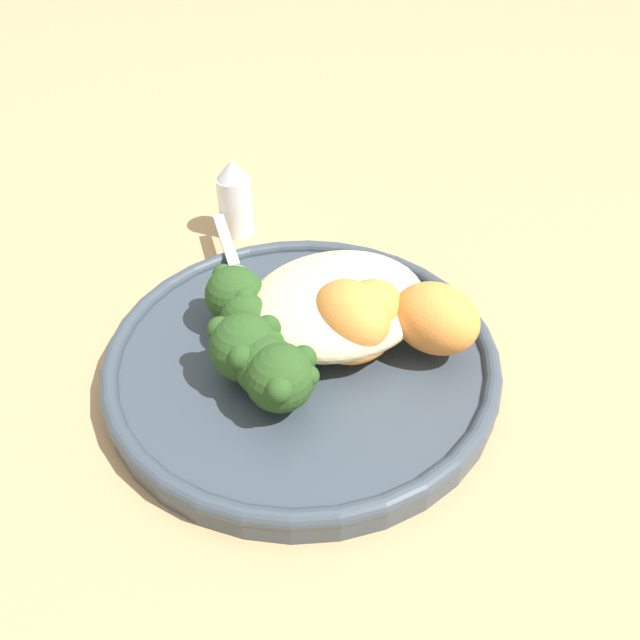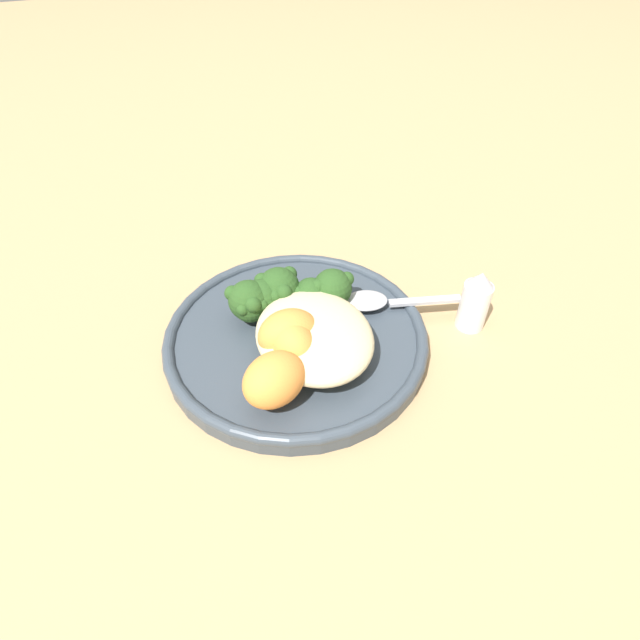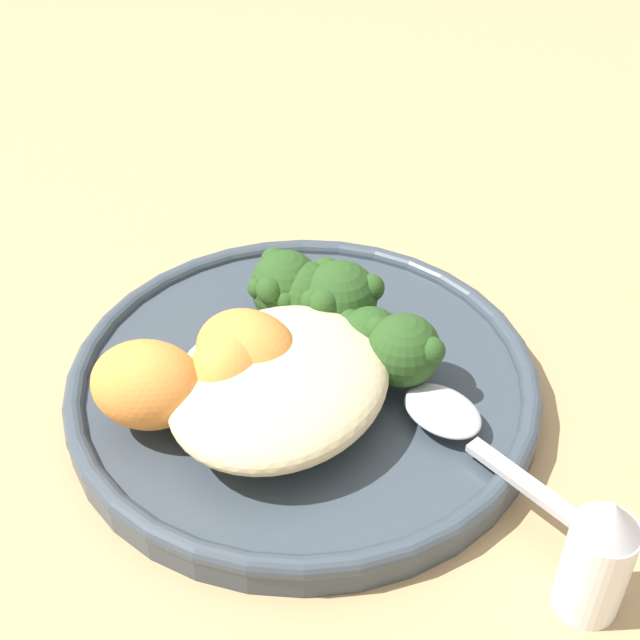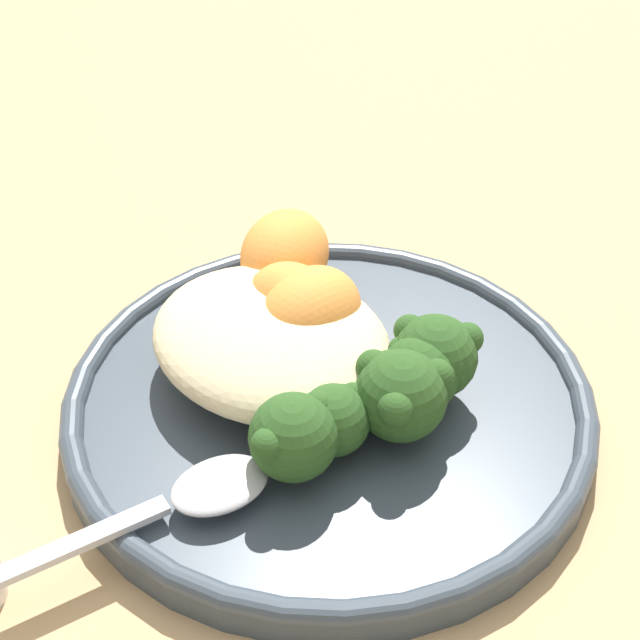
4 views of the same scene
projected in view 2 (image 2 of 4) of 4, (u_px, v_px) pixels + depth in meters
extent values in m
plane|color=tan|center=(308.00, 351.00, 0.51)|extent=(4.00, 4.00, 0.00)
cylinder|color=#38424C|center=(296.00, 339.00, 0.51)|extent=(0.26, 0.26, 0.02)
torus|color=#38424C|center=(296.00, 333.00, 0.50)|extent=(0.27, 0.27, 0.01)
ellipsoid|color=beige|center=(318.00, 334.00, 0.47)|extent=(0.13, 0.11, 0.04)
ellipsoid|color=#ADC675|center=(304.00, 325.00, 0.50)|extent=(0.06, 0.09, 0.01)
sphere|color=#284C1E|center=(332.00, 288.00, 0.52)|extent=(0.04, 0.04, 0.04)
sphere|color=#284C1E|center=(318.00, 286.00, 0.51)|extent=(0.02, 0.02, 0.02)
sphere|color=#284C1E|center=(347.00, 279.00, 0.52)|extent=(0.02, 0.02, 0.02)
ellipsoid|color=#ADC675|center=(300.00, 323.00, 0.50)|extent=(0.06, 0.06, 0.01)
sphere|color=#284C1E|center=(311.00, 294.00, 0.51)|extent=(0.03, 0.03, 0.03)
sphere|color=#284C1E|center=(299.00, 292.00, 0.51)|extent=(0.01, 0.01, 0.01)
sphere|color=#284C1E|center=(323.00, 286.00, 0.51)|extent=(0.01, 0.01, 0.01)
ellipsoid|color=#ADC675|center=(298.00, 323.00, 0.49)|extent=(0.07, 0.05, 0.02)
sphere|color=#284C1E|center=(306.00, 297.00, 0.51)|extent=(0.03, 0.03, 0.03)
sphere|color=#284C1E|center=(295.00, 292.00, 0.51)|extent=(0.01, 0.01, 0.01)
sphere|color=#284C1E|center=(310.00, 300.00, 0.50)|extent=(0.01, 0.01, 0.01)
sphere|color=#284C1E|center=(313.00, 287.00, 0.52)|extent=(0.01, 0.01, 0.01)
ellipsoid|color=#ADC675|center=(288.00, 317.00, 0.50)|extent=(0.07, 0.02, 0.02)
sphere|color=#284C1E|center=(279.00, 288.00, 0.51)|extent=(0.04, 0.04, 0.04)
sphere|color=#284C1E|center=(262.00, 281.00, 0.51)|extent=(0.02, 0.02, 0.02)
sphere|color=#284C1E|center=(284.00, 292.00, 0.50)|extent=(0.02, 0.02, 0.02)
sphere|color=#284C1E|center=(289.00, 274.00, 0.52)|extent=(0.02, 0.02, 0.02)
ellipsoid|color=#ADC675|center=(284.00, 323.00, 0.49)|extent=(0.07, 0.04, 0.02)
sphere|color=#284C1E|center=(262.00, 297.00, 0.51)|extent=(0.04, 0.04, 0.04)
sphere|color=#284C1E|center=(249.00, 288.00, 0.51)|extent=(0.01, 0.01, 0.01)
sphere|color=#284C1E|center=(255.00, 301.00, 0.49)|extent=(0.01, 0.01, 0.01)
sphere|color=#284C1E|center=(275.00, 296.00, 0.50)|extent=(0.01, 0.01, 0.01)
sphere|color=#284C1E|center=(268.00, 283.00, 0.51)|extent=(0.01, 0.01, 0.01)
ellipsoid|color=#ADC675|center=(282.00, 327.00, 0.49)|extent=(0.08, 0.06, 0.01)
sphere|color=#284C1E|center=(249.00, 300.00, 0.50)|extent=(0.04, 0.04, 0.04)
sphere|color=#284C1E|center=(232.00, 293.00, 0.50)|extent=(0.02, 0.02, 0.02)
sphere|color=#284C1E|center=(253.00, 305.00, 0.49)|extent=(0.02, 0.02, 0.02)
sphere|color=#284C1E|center=(259.00, 287.00, 0.51)|extent=(0.02, 0.02, 0.02)
ellipsoid|color=#ADC675|center=(277.00, 326.00, 0.50)|extent=(0.06, 0.05, 0.01)
sphere|color=#284C1E|center=(250.00, 306.00, 0.50)|extent=(0.03, 0.03, 0.03)
sphere|color=#284C1E|center=(238.00, 298.00, 0.50)|extent=(0.01, 0.01, 0.01)
sphere|color=#284C1E|center=(243.00, 309.00, 0.49)|extent=(0.01, 0.01, 0.01)
sphere|color=#284C1E|center=(262.00, 304.00, 0.49)|extent=(0.01, 0.01, 0.01)
sphere|color=#284C1E|center=(256.00, 293.00, 0.51)|extent=(0.01, 0.01, 0.01)
ellipsoid|color=orange|center=(293.00, 345.00, 0.45)|extent=(0.06, 0.05, 0.04)
ellipsoid|color=orange|center=(289.00, 344.00, 0.46)|extent=(0.08, 0.08, 0.03)
ellipsoid|color=orange|center=(274.00, 379.00, 0.42)|extent=(0.07, 0.07, 0.05)
ellipsoid|color=orange|center=(289.00, 334.00, 0.46)|extent=(0.05, 0.06, 0.05)
cube|color=#B7B7BC|center=(423.00, 298.00, 0.53)|extent=(0.03, 0.08, 0.00)
ellipsoid|color=#B7B7BC|center=(366.00, 301.00, 0.53)|extent=(0.04, 0.05, 0.01)
cylinder|color=white|center=(474.00, 306.00, 0.52)|extent=(0.03, 0.03, 0.05)
cone|color=#B2B2B7|center=(481.00, 280.00, 0.50)|extent=(0.03, 0.03, 0.02)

